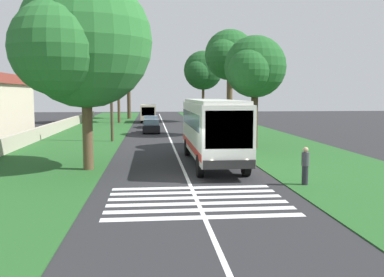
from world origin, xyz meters
The scene contains 18 objects.
ground centered at (0.00, 0.00, 0.00)m, with size 160.00×160.00×0.00m, color #262628.
grass_verge_left centered at (15.00, 8.20, 0.02)m, with size 120.00×8.00×0.04m, color #235623.
grass_verge_right centered at (15.00, -8.20, 0.02)m, with size 120.00×8.00×0.04m, color #235623.
centre_line centered at (15.00, 0.00, 0.00)m, with size 110.00×0.16×0.01m, color silver.
coach_bus centered at (5.06, -1.80, 2.15)m, with size 11.16×2.62×3.73m.
zebra_crossing centered at (-3.53, 0.00, 0.00)m, with size 4.95×6.80×0.01m.
trailing_car_0 centered at (25.66, 1.68, 0.67)m, with size 4.30×1.78×1.43m.
trailing_car_1 centered at (32.93, 1.73, 0.67)m, with size 4.30×1.78×1.43m.
trailing_minibus_0 centered at (42.55, 2.10, 1.55)m, with size 6.00×2.14×2.53m.
roadside_tree_left_0 centered at (41.57, 6.39, 8.28)m, with size 8.79×7.26×12.07m.
roadside_tree_left_1 centered at (3.59, 5.27, 6.59)m, with size 8.38×6.94×10.22m.
roadside_tree_left_2 centered at (51.43, 5.45, 7.69)m, with size 5.82×4.78×10.18m.
roadside_tree_right_0 centered at (42.69, -5.75, 7.31)m, with size 6.99×5.62×10.26m.
roadside_tree_right_1 centered at (21.36, -5.70, 7.62)m, with size 5.72×4.88×10.17m.
roadside_tree_right_2 centered at (11.61, -5.77, 5.89)m, with size 5.62×4.52×8.27m.
utility_pole centered at (17.39, 5.03, 3.70)m, with size 0.24×1.40×7.04m.
roadside_wall centered at (20.00, 11.60, 0.60)m, with size 70.00×0.40×1.11m, color #B2A893.
pedestrian centered at (-1.30, -5.07, 0.91)m, with size 0.34×0.34×1.69m.
Camera 1 is at (-19.41, 1.72, 4.05)m, focal length 39.95 mm.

